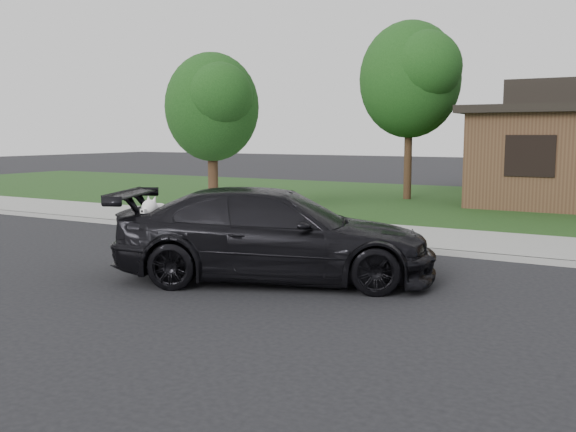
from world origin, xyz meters
The scene contains 7 objects.
ground centered at (0.00, 0.00, 0.00)m, with size 120.00×120.00×0.00m, color black.
sidewalk centered at (0.00, 5.00, 0.06)m, with size 60.00×3.00×0.12m, color gray.
curb centered at (0.00, 3.50, 0.06)m, with size 60.00×0.12×0.12m, color gray.
lawn centered at (0.00, 13.00, 0.07)m, with size 60.00×13.00×0.13m, color #193814.
sedan centered at (-2.33, -0.13, 0.78)m, with size 5.82×4.11×1.57m.
tree_0 centered at (-4.34, 12.88, 4.48)m, with size 3.78×3.60×6.34m.
tree_2 centered at (-7.38, 5.11, 3.27)m, with size 2.73×2.60×4.59m.
Camera 1 is at (3.19, -9.40, 2.48)m, focal length 40.00 mm.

